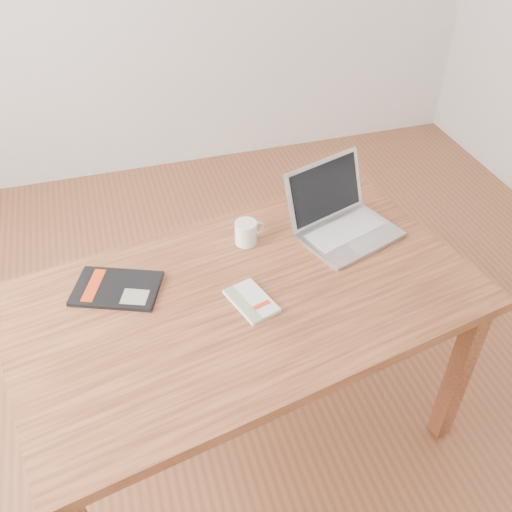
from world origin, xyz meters
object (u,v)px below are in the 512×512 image
object	(u,v)px
desk	(247,314)
coffee_mug	(247,232)
laptop	(341,219)
black_guidebook	(117,288)
white_guidebook	(251,301)

from	to	relation	value
desk	coffee_mug	world-z (taller)	coffee_mug
laptop	coffee_mug	size ratio (longest dim) A/B	3.69
black_guidebook	laptop	world-z (taller)	laptop
black_guidebook	white_guidebook	bearing A→B (deg)	-92.05
desk	white_guidebook	world-z (taller)	white_guidebook
laptop	black_guidebook	bearing A→B (deg)	167.12
black_guidebook	coffee_mug	xyz separation A→B (m)	(0.47, 0.12, 0.04)
desk	laptop	size ratio (longest dim) A/B	3.88
desk	black_guidebook	world-z (taller)	black_guidebook
desk	coffee_mug	bearing A→B (deg)	62.78
white_guidebook	black_guidebook	bearing A→B (deg)	138.44
white_guidebook	coffee_mug	world-z (taller)	coffee_mug
desk	black_guidebook	xyz separation A→B (m)	(-0.39, 0.14, 0.10)
desk	coffee_mug	size ratio (longest dim) A/B	14.32
laptop	desk	bearing A→B (deg)	-170.49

